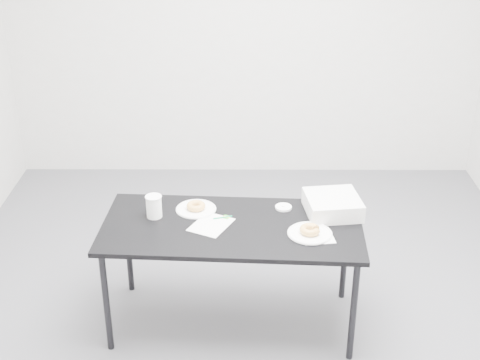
{
  "coord_description": "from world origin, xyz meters",
  "views": [
    {
      "loc": [
        -0.03,
        -3.49,
        2.59
      ],
      "look_at": [
        -0.04,
        0.02,
        0.87
      ],
      "focal_mm": 50.0,
      "sensor_mm": 36.0,
      "label": 1
    }
  ],
  "objects_px": {
    "plate_near": "(310,233)",
    "donut_far": "(196,206)",
    "donut_near": "(310,230)",
    "table": "(232,233)",
    "scorecard": "(211,225)",
    "pen": "(223,217)",
    "bakery_box": "(333,205)",
    "plate_far": "(196,209)",
    "coffee_cup": "(154,206)"
  },
  "relations": [
    {
      "from": "pen",
      "to": "donut_near",
      "type": "distance_m",
      "value": 0.52
    },
    {
      "from": "donut_near",
      "to": "bakery_box",
      "type": "xyz_separation_m",
      "value": [
        0.15,
        0.25,
        0.02
      ]
    },
    {
      "from": "pen",
      "to": "plate_far",
      "type": "height_order",
      "value": "pen"
    },
    {
      "from": "pen",
      "to": "donut_far",
      "type": "relative_size",
      "value": 1.0
    },
    {
      "from": "scorecard",
      "to": "table",
      "type": "bearing_deg",
      "value": 25.3
    },
    {
      "from": "bakery_box",
      "to": "donut_far",
      "type": "bearing_deg",
      "value": 170.44
    },
    {
      "from": "plate_near",
      "to": "bakery_box",
      "type": "height_order",
      "value": "bakery_box"
    },
    {
      "from": "scorecard",
      "to": "bakery_box",
      "type": "bearing_deg",
      "value": 38.52
    },
    {
      "from": "table",
      "to": "plate_near",
      "type": "relative_size",
      "value": 6.11
    },
    {
      "from": "plate_near",
      "to": "plate_far",
      "type": "height_order",
      "value": "plate_near"
    },
    {
      "from": "bakery_box",
      "to": "donut_near",
      "type": "bearing_deg",
      "value": -128.8
    },
    {
      "from": "donut_far",
      "to": "coffee_cup",
      "type": "xyz_separation_m",
      "value": [
        -0.24,
        -0.09,
        0.04
      ]
    },
    {
      "from": "coffee_cup",
      "to": "pen",
      "type": "bearing_deg",
      "value": -2.54
    },
    {
      "from": "donut_near",
      "to": "bakery_box",
      "type": "relative_size",
      "value": 0.38
    },
    {
      "from": "scorecard",
      "to": "plate_near",
      "type": "height_order",
      "value": "plate_near"
    },
    {
      "from": "plate_far",
      "to": "coffee_cup",
      "type": "height_order",
      "value": "coffee_cup"
    },
    {
      "from": "table",
      "to": "pen",
      "type": "height_order",
      "value": "pen"
    },
    {
      "from": "plate_near",
      "to": "donut_far",
      "type": "relative_size",
      "value": 2.21
    },
    {
      "from": "pen",
      "to": "plate_far",
      "type": "xyz_separation_m",
      "value": [
        -0.16,
        0.1,
        -0.0
      ]
    },
    {
      "from": "table",
      "to": "coffee_cup",
      "type": "xyz_separation_m",
      "value": [
        -0.45,
        0.1,
        0.12
      ]
    },
    {
      "from": "scorecard",
      "to": "coffee_cup",
      "type": "relative_size",
      "value": 1.8
    },
    {
      "from": "pen",
      "to": "donut_near",
      "type": "xyz_separation_m",
      "value": [
        0.49,
        -0.18,
        0.02
      ]
    },
    {
      "from": "donut_far",
      "to": "bakery_box",
      "type": "relative_size",
      "value": 0.37
    },
    {
      "from": "scorecard",
      "to": "pen",
      "type": "bearing_deg",
      "value": 76.53
    },
    {
      "from": "plate_near",
      "to": "donut_near",
      "type": "xyz_separation_m",
      "value": [
        0.0,
        0.0,
        0.02
      ]
    },
    {
      "from": "plate_far",
      "to": "coffee_cup",
      "type": "distance_m",
      "value": 0.26
    },
    {
      "from": "plate_far",
      "to": "bakery_box",
      "type": "xyz_separation_m",
      "value": [
        0.81,
        -0.03,
        0.05
      ]
    },
    {
      "from": "table",
      "to": "donut_far",
      "type": "xyz_separation_m",
      "value": [
        -0.22,
        0.18,
        0.08
      ]
    },
    {
      "from": "pen",
      "to": "plate_far",
      "type": "relative_size",
      "value": 0.47
    },
    {
      "from": "plate_near",
      "to": "donut_far",
      "type": "height_order",
      "value": "donut_far"
    },
    {
      "from": "table",
      "to": "bakery_box",
      "type": "bearing_deg",
      "value": 17.7
    },
    {
      "from": "plate_near",
      "to": "donut_far",
      "type": "distance_m",
      "value": 0.71
    },
    {
      "from": "table",
      "to": "pen",
      "type": "distance_m",
      "value": 0.11
    },
    {
      "from": "table",
      "to": "donut_near",
      "type": "distance_m",
      "value": 0.45
    },
    {
      "from": "donut_far",
      "to": "plate_far",
      "type": "bearing_deg",
      "value": 0.0
    },
    {
      "from": "pen",
      "to": "plate_near",
      "type": "height_order",
      "value": "same"
    },
    {
      "from": "pen",
      "to": "bakery_box",
      "type": "xyz_separation_m",
      "value": [
        0.65,
        0.07,
        0.05
      ]
    },
    {
      "from": "plate_far",
      "to": "donut_far",
      "type": "relative_size",
      "value": 2.13
    },
    {
      "from": "scorecard",
      "to": "coffee_cup",
      "type": "distance_m",
      "value": 0.35
    },
    {
      "from": "pen",
      "to": "plate_near",
      "type": "bearing_deg",
      "value": -36.56
    },
    {
      "from": "pen",
      "to": "donut_far",
      "type": "bearing_deg",
      "value": 131.03
    },
    {
      "from": "donut_near",
      "to": "table",
      "type": "bearing_deg",
      "value": 166.92
    },
    {
      "from": "table",
      "to": "bakery_box",
      "type": "relative_size",
      "value": 4.97
    },
    {
      "from": "scorecard",
      "to": "donut_near",
      "type": "relative_size",
      "value": 2.08
    },
    {
      "from": "coffee_cup",
      "to": "bakery_box",
      "type": "distance_m",
      "value": 1.05
    },
    {
      "from": "donut_near",
      "to": "pen",
      "type": "bearing_deg",
      "value": 159.81
    },
    {
      "from": "donut_near",
      "to": "plate_far",
      "type": "height_order",
      "value": "donut_near"
    },
    {
      "from": "table",
      "to": "plate_far",
      "type": "bearing_deg",
      "value": 143.16
    },
    {
      "from": "scorecard",
      "to": "plate_near",
      "type": "xyz_separation_m",
      "value": [
        0.56,
        -0.1,
        0.01
      ]
    },
    {
      "from": "plate_near",
      "to": "donut_near",
      "type": "bearing_deg",
      "value": 0.0
    }
  ]
}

